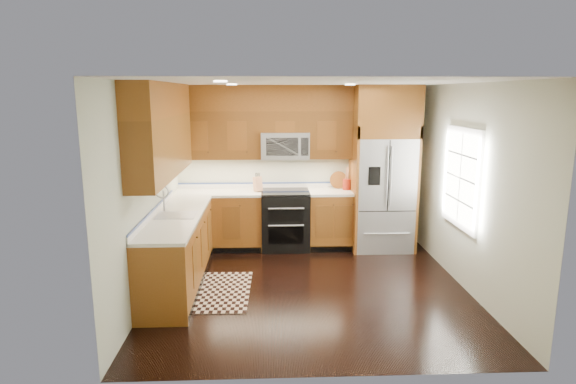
{
  "coord_description": "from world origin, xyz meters",
  "views": [
    {
      "loc": [
        -0.53,
        -5.83,
        2.47
      ],
      "look_at": [
        -0.25,
        0.6,
        1.15
      ],
      "focal_mm": 30.0,
      "sensor_mm": 36.0,
      "label": 1
    }
  ],
  "objects_px": {
    "range": "(285,220)",
    "utensil_crock": "(347,182)",
    "rug": "(219,291)",
    "refrigerator": "(383,169)",
    "knife_block": "(258,184)"
  },
  "relations": [
    {
      "from": "refrigerator",
      "to": "utensil_crock",
      "type": "distance_m",
      "value": 0.62
    },
    {
      "from": "knife_block",
      "to": "utensil_crock",
      "type": "xyz_separation_m",
      "value": [
        1.44,
        0.08,
        0.0
      ]
    },
    {
      "from": "knife_block",
      "to": "utensil_crock",
      "type": "bearing_deg",
      "value": 3.06
    },
    {
      "from": "range",
      "to": "utensil_crock",
      "type": "xyz_separation_m",
      "value": [
        1.0,
        0.11,
        0.6
      ]
    },
    {
      "from": "refrigerator",
      "to": "rug",
      "type": "bearing_deg",
      "value": -145.42
    },
    {
      "from": "refrigerator",
      "to": "rug",
      "type": "relative_size",
      "value": 2.01
    },
    {
      "from": "utensil_crock",
      "to": "refrigerator",
      "type": "bearing_deg",
      "value": -15.03
    },
    {
      "from": "range",
      "to": "refrigerator",
      "type": "height_order",
      "value": "refrigerator"
    },
    {
      "from": "utensil_crock",
      "to": "rug",
      "type": "bearing_deg",
      "value": -136.0
    },
    {
      "from": "knife_block",
      "to": "utensil_crock",
      "type": "height_order",
      "value": "utensil_crock"
    },
    {
      "from": "range",
      "to": "refrigerator",
      "type": "bearing_deg",
      "value": -1.4
    },
    {
      "from": "range",
      "to": "utensil_crock",
      "type": "height_order",
      "value": "utensil_crock"
    },
    {
      "from": "range",
      "to": "rug",
      "type": "bearing_deg",
      "value": -117.65
    },
    {
      "from": "rug",
      "to": "utensil_crock",
      "type": "relative_size",
      "value": 3.53
    },
    {
      "from": "range",
      "to": "rug",
      "type": "height_order",
      "value": "range"
    }
  ]
}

